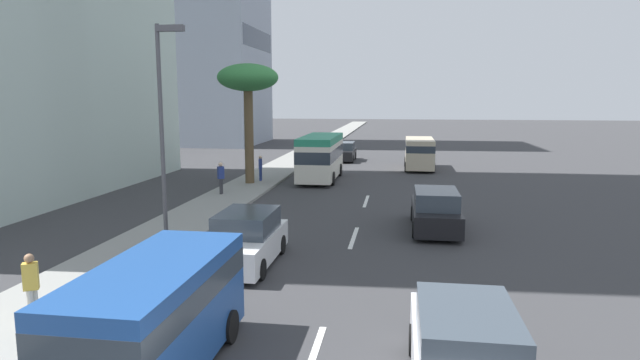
{
  "coord_description": "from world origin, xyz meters",
  "views": [
    {
      "loc": [
        -5.62,
        -1.68,
        5.29
      ],
      "look_at": [
        16.13,
        1.6,
        1.91
      ],
      "focal_mm": 30.0,
      "sensor_mm": 36.0,
      "label": 1
    }
  ],
  "objects_px": {
    "van_second": "(157,311)",
    "van_fourth": "(419,152)",
    "pedestrian_by_tree": "(31,285)",
    "palm_tree": "(248,82)",
    "pedestrian_mid_block": "(221,177)",
    "pedestrian_near_lamp": "(260,167)",
    "street_lamp": "(164,116)",
    "car_sixth": "(435,211)",
    "car_seventh": "(465,355)",
    "minibus_fifth": "(321,156)",
    "car_lead": "(344,152)",
    "car_third": "(246,240)"
  },
  "relations": [
    {
      "from": "car_third",
      "to": "van_fourth",
      "type": "bearing_deg",
      "value": 165.63
    },
    {
      "from": "car_seventh",
      "to": "car_lead",
      "type": "bearing_deg",
      "value": 9.44
    },
    {
      "from": "pedestrian_mid_block",
      "to": "pedestrian_by_tree",
      "type": "xyz_separation_m",
      "value": [
        -16.75,
        -1.23,
        -0.05
      ]
    },
    {
      "from": "car_seventh",
      "to": "pedestrian_by_tree",
      "type": "xyz_separation_m",
      "value": [
        1.49,
        9.51,
        0.24
      ]
    },
    {
      "from": "pedestrian_mid_block",
      "to": "pedestrian_near_lamp",
      "type": "bearing_deg",
      "value": -143.18
    },
    {
      "from": "car_sixth",
      "to": "pedestrian_mid_block",
      "type": "distance_m",
      "value": 12.46
    },
    {
      "from": "car_seventh",
      "to": "street_lamp",
      "type": "height_order",
      "value": "street_lamp"
    },
    {
      "from": "van_second",
      "to": "minibus_fifth",
      "type": "relative_size",
      "value": 0.72
    },
    {
      "from": "minibus_fifth",
      "to": "car_sixth",
      "type": "relative_size",
      "value": 1.45
    },
    {
      "from": "van_fourth",
      "to": "car_sixth",
      "type": "distance_m",
      "value": 18.92
    },
    {
      "from": "minibus_fifth",
      "to": "car_sixth",
      "type": "distance_m",
      "value": 14.15
    },
    {
      "from": "palm_tree",
      "to": "car_sixth",
      "type": "bearing_deg",
      "value": -132.9
    },
    {
      "from": "pedestrian_by_tree",
      "to": "palm_tree",
      "type": "relative_size",
      "value": 0.23
    },
    {
      "from": "car_lead",
      "to": "car_seventh",
      "type": "xyz_separation_m",
      "value": [
        -35.88,
        -5.97,
        0.06
      ]
    },
    {
      "from": "car_lead",
      "to": "van_second",
      "type": "bearing_deg",
      "value": 0.36
    },
    {
      "from": "pedestrian_mid_block",
      "to": "palm_tree",
      "type": "height_order",
      "value": "palm_tree"
    },
    {
      "from": "van_fourth",
      "to": "van_second",
      "type": "bearing_deg",
      "value": 169.23
    },
    {
      "from": "van_second",
      "to": "pedestrian_mid_block",
      "type": "distance_m",
      "value": 18.93
    },
    {
      "from": "car_seventh",
      "to": "palm_tree",
      "type": "xyz_separation_m",
      "value": [
        22.19,
        10.28,
        5.44
      ]
    },
    {
      "from": "car_third",
      "to": "car_sixth",
      "type": "bearing_deg",
      "value": 130.98
    },
    {
      "from": "pedestrian_near_lamp",
      "to": "street_lamp",
      "type": "height_order",
      "value": "street_lamp"
    },
    {
      "from": "car_third",
      "to": "pedestrian_mid_block",
      "type": "relative_size",
      "value": 2.56
    },
    {
      "from": "pedestrian_near_lamp",
      "to": "palm_tree",
      "type": "height_order",
      "value": "palm_tree"
    },
    {
      "from": "pedestrian_near_lamp",
      "to": "street_lamp",
      "type": "relative_size",
      "value": 0.21
    },
    {
      "from": "van_fourth",
      "to": "minibus_fifth",
      "type": "xyz_separation_m",
      "value": [
        -6.4,
        6.51,
        0.27
      ]
    },
    {
      "from": "car_lead",
      "to": "palm_tree",
      "type": "distance_m",
      "value": 15.37
    },
    {
      "from": "car_third",
      "to": "palm_tree",
      "type": "distance_m",
      "value": 16.74
    },
    {
      "from": "pedestrian_near_lamp",
      "to": "street_lamp",
      "type": "bearing_deg",
      "value": 169.71
    },
    {
      "from": "minibus_fifth",
      "to": "pedestrian_by_tree",
      "type": "height_order",
      "value": "minibus_fifth"
    },
    {
      "from": "van_second",
      "to": "minibus_fifth",
      "type": "xyz_separation_m",
      "value": [
        24.93,
        0.56,
        0.32
      ]
    },
    {
      "from": "van_fourth",
      "to": "car_seventh",
      "type": "relative_size",
      "value": 1.16
    },
    {
      "from": "car_lead",
      "to": "car_sixth",
      "type": "height_order",
      "value": "car_sixth"
    },
    {
      "from": "minibus_fifth",
      "to": "street_lamp",
      "type": "relative_size",
      "value": 0.92
    },
    {
      "from": "car_sixth",
      "to": "palm_tree",
      "type": "distance_m",
      "value": 15.38
    },
    {
      "from": "pedestrian_by_tree",
      "to": "van_fourth",
      "type": "bearing_deg",
      "value": -136.46
    },
    {
      "from": "car_lead",
      "to": "car_seventh",
      "type": "height_order",
      "value": "car_seventh"
    },
    {
      "from": "car_seventh",
      "to": "street_lamp",
      "type": "xyz_separation_m",
      "value": [
        7.55,
        8.91,
        3.9
      ]
    },
    {
      "from": "car_third",
      "to": "car_seventh",
      "type": "bearing_deg",
      "value": 40.95
    },
    {
      "from": "van_second",
      "to": "palm_tree",
      "type": "height_order",
      "value": "palm_tree"
    },
    {
      "from": "pedestrian_by_tree",
      "to": "street_lamp",
      "type": "xyz_separation_m",
      "value": [
        6.06,
        -0.6,
        3.67
      ]
    },
    {
      "from": "van_second",
      "to": "van_fourth",
      "type": "bearing_deg",
      "value": 169.23
    },
    {
      "from": "car_sixth",
      "to": "car_seventh",
      "type": "xyz_separation_m",
      "value": [
        -12.4,
        0.26,
        0.02
      ]
    },
    {
      "from": "van_second",
      "to": "pedestrian_by_tree",
      "type": "relative_size",
      "value": 3.04
    },
    {
      "from": "van_fourth",
      "to": "pedestrian_near_lamp",
      "type": "distance_m",
      "value": 12.97
    },
    {
      "from": "car_sixth",
      "to": "pedestrian_by_tree",
      "type": "distance_m",
      "value": 14.65
    },
    {
      "from": "car_sixth",
      "to": "street_lamp",
      "type": "relative_size",
      "value": 0.63
    },
    {
      "from": "street_lamp",
      "to": "car_seventh",
      "type": "bearing_deg",
      "value": -130.28
    },
    {
      "from": "car_third",
      "to": "pedestrian_by_tree",
      "type": "height_order",
      "value": "pedestrian_by_tree"
    },
    {
      "from": "minibus_fifth",
      "to": "car_seventh",
      "type": "height_order",
      "value": "minibus_fifth"
    },
    {
      "from": "car_third",
      "to": "pedestrian_by_tree",
      "type": "distance_m",
      "value": 6.48
    }
  ]
}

